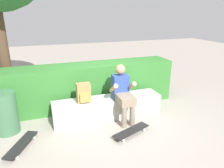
% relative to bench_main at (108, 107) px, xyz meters
% --- Properties ---
extents(ground_plane, '(24.00, 24.00, 0.00)m').
position_rel_bench_main_xyz_m(ground_plane, '(0.00, -0.35, -0.22)').
color(ground_plane, gray).
extents(bench_main, '(2.38, 0.50, 0.45)m').
position_rel_bench_main_xyz_m(bench_main, '(0.00, 0.00, 0.00)').
color(bench_main, '#AAADA5').
rests_on(bench_main, ground).
extents(person_skater, '(0.49, 0.62, 1.20)m').
position_rel_bench_main_xyz_m(person_skater, '(0.26, -0.22, 0.42)').
color(person_skater, '#2D4793').
rests_on(person_skater, ground).
extents(skateboard_near_person, '(0.82, 0.47, 0.09)m').
position_rel_bench_main_xyz_m(skateboard_near_person, '(0.20, -0.84, -0.15)').
color(skateboard_near_person, black).
rests_on(skateboard_near_person, ground).
extents(skateboard_beside_bench, '(0.54, 0.80, 0.09)m').
position_rel_bench_main_xyz_m(skateboard_beside_bench, '(-1.76, -0.59, -0.15)').
color(skateboard_beside_bench, black).
rests_on(skateboard_beside_bench, ground).
extents(backpack_on_bench, '(0.28, 0.23, 0.40)m').
position_rel_bench_main_xyz_m(backpack_on_bench, '(-0.53, -0.01, 0.42)').
color(backpack_on_bench, '#A37A47').
rests_on(backpack_on_bench, bench_main).
extents(hedge_row, '(4.33, 0.71, 1.05)m').
position_rel_bench_main_xyz_m(hedge_row, '(-0.30, 0.76, 0.30)').
color(hedge_row, '#31712D').
rests_on(hedge_row, ground).
extents(trash_bin, '(0.44, 0.44, 0.82)m').
position_rel_bench_main_xyz_m(trash_bin, '(-2.03, 0.05, 0.19)').
color(trash_bin, '#3D6B47').
rests_on(trash_bin, ground).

